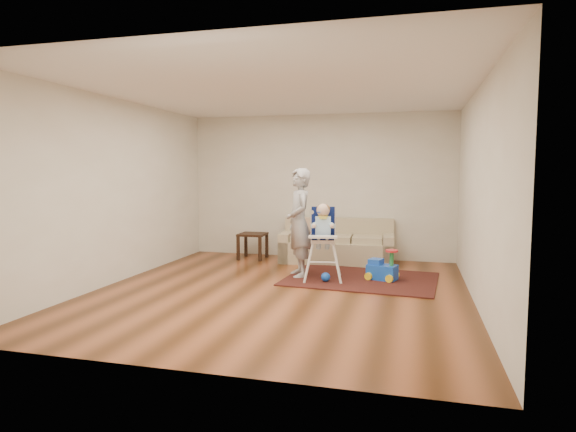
% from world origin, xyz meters
% --- Properties ---
extents(ground, '(5.50, 5.50, 0.00)m').
position_xyz_m(ground, '(0.00, 0.00, 0.00)').
color(ground, '#44230D').
rests_on(ground, ground).
extents(room_envelope, '(5.04, 5.52, 2.72)m').
position_xyz_m(room_envelope, '(0.00, 0.53, 1.88)').
color(room_envelope, beige).
rests_on(room_envelope, ground).
extents(sofa, '(2.05, 0.92, 0.78)m').
position_xyz_m(sofa, '(0.41, 2.30, 0.39)').
color(sofa, tan).
rests_on(sofa, ground).
extents(side_table, '(0.48, 0.48, 0.48)m').
position_xyz_m(side_table, '(-1.17, 2.24, 0.24)').
color(side_table, black).
rests_on(side_table, ground).
extents(area_rug, '(2.34, 1.84, 0.02)m').
position_xyz_m(area_rug, '(0.99, 1.01, 0.01)').
color(area_rug, black).
rests_on(area_rug, ground).
extents(ride_on_toy, '(0.49, 0.41, 0.47)m').
position_xyz_m(ride_on_toy, '(1.30, 1.02, 0.25)').
color(ride_on_toy, blue).
rests_on(ride_on_toy, area_rug).
extents(toy_ball, '(0.14, 0.14, 0.14)m').
position_xyz_m(toy_ball, '(0.51, 0.66, 0.09)').
color(toy_ball, blue).
rests_on(toy_ball, area_rug).
extents(high_chair, '(0.63, 0.63, 1.17)m').
position_xyz_m(high_chair, '(0.43, 0.81, 0.56)').
color(high_chair, white).
rests_on(high_chair, ground).
extents(adult, '(0.63, 0.73, 1.69)m').
position_xyz_m(adult, '(0.03, 0.97, 0.84)').
color(adult, gray).
rests_on(adult, ground).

